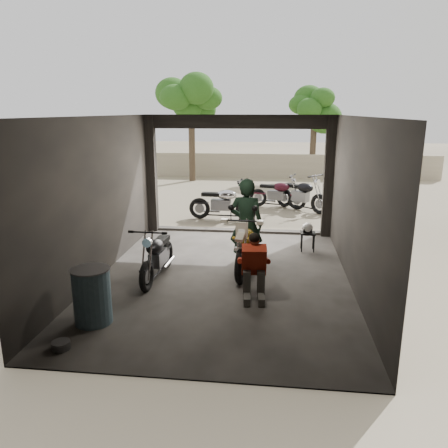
% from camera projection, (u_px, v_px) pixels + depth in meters
% --- Properties ---
extents(ground, '(80.00, 80.00, 0.00)m').
position_uv_depth(ground, '(223.00, 278.00, 8.85)').
color(ground, '#7A6D56').
rests_on(ground, ground).
extents(garage, '(7.00, 7.13, 3.20)m').
position_uv_depth(garage, '(226.00, 211.00, 9.06)').
color(garage, '#2D2B28').
rests_on(garage, ground).
extents(boundary_wall, '(18.00, 0.30, 1.20)m').
position_uv_depth(boundary_wall, '(256.00, 165.00, 22.16)').
color(boundary_wall, gray).
rests_on(boundary_wall, ground).
extents(tree_left, '(2.20, 2.20, 5.60)m').
position_uv_depth(tree_left, '(191.00, 95.00, 20.20)').
color(tree_left, '#382B1E').
rests_on(tree_left, ground).
extents(tree_right, '(2.20, 2.20, 5.00)m').
position_uv_depth(tree_right, '(315.00, 105.00, 21.09)').
color(tree_right, '#382B1E').
rests_on(tree_right, ground).
extents(main_bike, '(0.96, 1.97, 1.27)m').
position_uv_depth(main_bike, '(247.00, 242.00, 9.12)').
color(main_bike, beige).
rests_on(main_bike, ground).
extents(left_bike, '(0.76, 1.70, 1.13)m').
position_uv_depth(left_bike, '(157.00, 252.00, 8.70)').
color(left_bike, black).
rests_on(left_bike, ground).
extents(outside_bike_a, '(1.89, 0.86, 1.25)m').
position_uv_depth(outside_bike_a, '(223.00, 200.00, 13.46)').
color(outside_bike_a, black).
rests_on(outside_bike_a, ground).
extents(outside_bike_b, '(1.88, 1.15, 1.19)m').
position_uv_depth(outside_bike_b, '(278.00, 191.00, 15.11)').
color(outside_bike_b, '#3D0E1A').
rests_on(outside_bike_b, ground).
extents(outside_bike_c, '(1.93, 1.81, 1.27)m').
position_uv_depth(outside_bike_c, '(302.00, 192.00, 14.72)').
color(outside_bike_c, black).
rests_on(outside_bike_c, ground).
extents(rider, '(0.76, 0.54, 1.96)m').
position_uv_depth(rider, '(246.00, 224.00, 9.15)').
color(rider, black).
rests_on(rider, ground).
extents(mechanic, '(0.65, 0.84, 1.15)m').
position_uv_depth(mechanic, '(254.00, 269.00, 7.73)').
color(mechanic, '#AF2F17').
rests_on(mechanic, ground).
extents(stool, '(0.34, 0.34, 0.47)m').
position_uv_depth(stool, '(308.00, 235.00, 10.46)').
color(stool, black).
rests_on(stool, ground).
extents(helmet, '(0.28, 0.29, 0.25)m').
position_uv_depth(helmet, '(307.00, 228.00, 10.36)').
color(helmet, silver).
rests_on(helmet, stool).
extents(oil_drum, '(0.65, 0.65, 0.91)m').
position_uv_depth(oil_drum, '(92.00, 297.00, 6.87)').
color(oil_drum, '#3B5764').
rests_on(oil_drum, ground).
extents(sign_post, '(0.75, 0.08, 2.26)m').
position_uv_depth(sign_post, '(368.00, 179.00, 11.69)').
color(sign_post, black).
rests_on(sign_post, ground).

